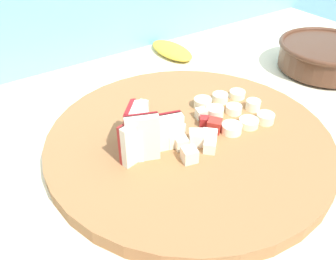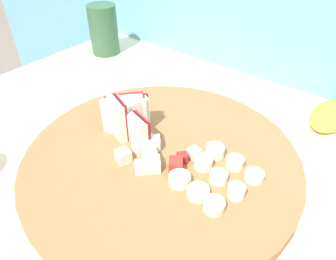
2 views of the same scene
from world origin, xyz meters
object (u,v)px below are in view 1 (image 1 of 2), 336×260
object	(u,v)px
apple_wedge_fan	(142,133)
banana_peel	(172,50)
apple_dice_pile	(193,136)
banana_slice_rows	(232,110)
cutting_board	(189,141)
ceramic_bowl	(326,55)

from	to	relation	value
apple_wedge_fan	banana_peel	xyz separation A→B (m)	(0.24, 0.27, -0.04)
apple_dice_pile	banana_slice_rows	bearing A→B (deg)	12.58
cutting_board	banana_slice_rows	xyz separation A→B (m)	(0.09, 0.01, 0.02)
apple_wedge_fan	apple_dice_pile	size ratio (longest dim) A/B	0.96
banana_slice_rows	banana_peel	xyz separation A→B (m)	(0.08, 0.28, -0.02)
apple_dice_pile	banana_slice_rows	xyz separation A→B (m)	(0.09, 0.02, -0.00)
apple_wedge_fan	ceramic_bowl	size ratio (longest dim) A/B	0.50
apple_wedge_fan	ceramic_bowl	distance (m)	0.45
apple_dice_pile	ceramic_bowl	world-z (taller)	ceramic_bowl
apple_wedge_fan	apple_dice_pile	xyz separation A→B (m)	(0.07, -0.02, -0.02)
ceramic_bowl	banana_slice_rows	bearing A→B (deg)	-171.96
banana_slice_rows	banana_peel	distance (m)	0.29
ceramic_bowl	banana_peel	bearing A→B (deg)	131.30
apple_dice_pile	banana_peel	distance (m)	0.34
apple_wedge_fan	apple_dice_pile	bearing A→B (deg)	-19.21
banana_peel	banana_slice_rows	bearing A→B (deg)	-105.78
banana_peel	ceramic_bowl	bearing A→B (deg)	-48.70
apple_wedge_fan	ceramic_bowl	bearing A→B (deg)	4.73
banana_slice_rows	banana_peel	size ratio (longest dim) A/B	0.91
cutting_board	apple_dice_pile	bearing A→B (deg)	-106.27
ceramic_bowl	banana_peel	xyz separation A→B (m)	(-0.21, 0.24, -0.02)
banana_slice_rows	apple_dice_pile	bearing A→B (deg)	-167.42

